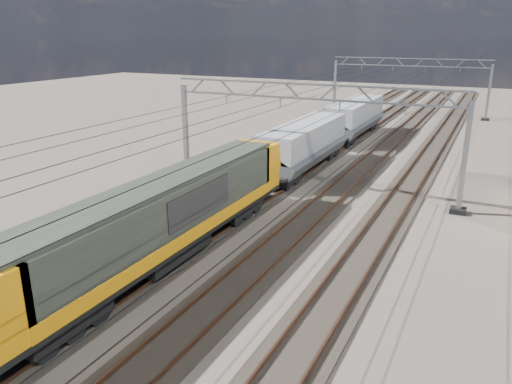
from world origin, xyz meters
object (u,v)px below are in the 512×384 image
at_px(locomotive, 164,216).
at_px(hopper_wagon_mid, 355,116).
at_px(catenary_gantry_far, 408,84).
at_px(hopper_wagon_lead, 304,143).
at_px(catenary_gantry_mid, 308,134).

height_order(locomotive, hopper_wagon_mid, locomotive).
relative_size(catenary_gantry_far, hopper_wagon_lead, 1.53).
distance_m(catenary_gantry_far, hopper_wagon_mid, 17.37).
distance_m(locomotive, hopper_wagon_lead, 17.70).
height_order(catenary_gantry_mid, locomotive, catenary_gantry_mid).
bearing_deg(catenary_gantry_mid, hopper_wagon_mid, 96.07).
xyz_separation_m(catenary_gantry_mid, hopper_wagon_mid, (-2.00, 18.83, -1.67)).
bearing_deg(locomotive, hopper_wagon_mid, 90.00).
distance_m(locomotive, hopper_wagon_mid, 31.90).
height_order(catenary_gantry_mid, hopper_wagon_lead, catenary_gantry_mid).
distance_m(catenary_gantry_mid, catenary_gantry_far, 36.00).
height_order(catenary_gantry_mid, catenary_gantry_far, same).
height_order(catenary_gantry_far, hopper_wagon_mid, catenary_gantry_far).
relative_size(locomotive, hopper_wagon_mid, 1.62).
relative_size(locomotive, hopper_wagon_lead, 1.62).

